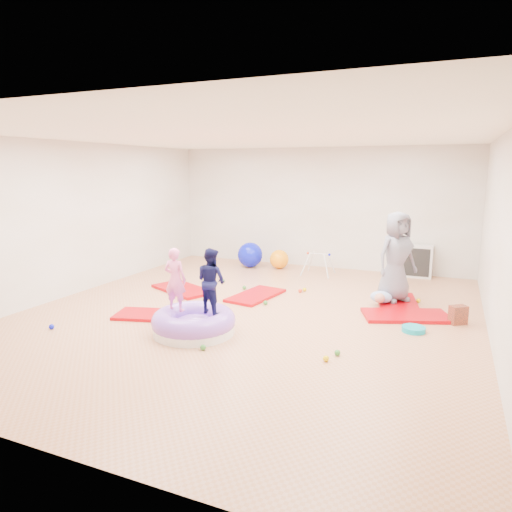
% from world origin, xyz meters
% --- Properties ---
extents(room, '(7.01, 8.01, 2.81)m').
position_xyz_m(room, '(0.00, 0.00, 1.40)').
color(room, tan).
rests_on(room, ground).
extents(gym_mat_front_left, '(1.30, 0.89, 0.05)m').
position_xyz_m(gym_mat_front_left, '(-1.34, -0.72, 0.02)').
color(gym_mat_front_left, '#A5000E').
rests_on(gym_mat_front_left, ground).
extents(gym_mat_mid_left, '(1.43, 1.11, 0.05)m').
position_xyz_m(gym_mat_mid_left, '(-1.75, 0.81, 0.03)').
color(gym_mat_mid_left, '#A5000E').
rests_on(gym_mat_mid_left, ground).
extents(gym_mat_center_back, '(0.80, 1.30, 0.05)m').
position_xyz_m(gym_mat_center_back, '(-0.29, 0.97, 0.03)').
color(gym_mat_center_back, '#A5000E').
rests_on(gym_mat_center_back, ground).
extents(gym_mat_right, '(1.46, 1.08, 0.05)m').
position_xyz_m(gym_mat_right, '(2.36, 0.82, 0.03)').
color(gym_mat_right, '#A5000E').
rests_on(gym_mat_right, ground).
extents(gym_mat_rear_right, '(0.88, 1.38, 0.05)m').
position_xyz_m(gym_mat_rear_right, '(2.15, 1.49, 0.03)').
color(gym_mat_rear_right, '#A5000E').
rests_on(gym_mat_rear_right, ground).
extents(inflatable_cushion, '(1.19, 1.19, 0.38)m').
position_xyz_m(inflatable_cushion, '(-0.36, -1.11, 0.15)').
color(inflatable_cushion, white).
rests_on(inflatable_cushion, ground).
extents(child_pink, '(0.34, 0.23, 0.92)m').
position_xyz_m(child_pink, '(-0.65, -1.10, 0.81)').
color(child_pink, pink).
rests_on(child_pink, inflatable_cushion).
extents(child_navy, '(0.54, 0.48, 0.93)m').
position_xyz_m(child_navy, '(-0.13, -0.98, 0.81)').
color(child_navy, '#0D0D37').
rests_on(child_navy, inflatable_cushion).
extents(adult_caregiver, '(0.88, 0.89, 1.55)m').
position_xyz_m(adult_caregiver, '(2.08, 1.55, 0.83)').
color(adult_caregiver, slate).
rests_on(adult_caregiver, gym_mat_rear_right).
extents(infant, '(0.36, 0.37, 0.21)m').
position_xyz_m(infant, '(1.90, 1.25, 0.16)').
color(infant, '#8DA9E0').
rests_on(infant, gym_mat_rear_right).
extents(ball_pit_balls, '(4.91, 3.62, 0.08)m').
position_xyz_m(ball_pit_balls, '(0.24, 0.27, 0.04)').
color(ball_pit_balls, '#0810CD').
rests_on(ball_pit_balls, ground).
extents(exercise_ball_blue, '(0.59, 0.59, 0.59)m').
position_xyz_m(exercise_ball_blue, '(-1.44, 3.29, 0.30)').
color(exercise_ball_blue, '#0810CD').
rests_on(exercise_ball_blue, ground).
extents(exercise_ball_orange, '(0.45, 0.45, 0.45)m').
position_xyz_m(exercise_ball_orange, '(-0.74, 3.40, 0.22)').
color(exercise_ball_orange, orange).
rests_on(exercise_ball_orange, ground).
extents(infant_play_gym, '(0.65, 0.62, 0.50)m').
position_xyz_m(infant_play_gym, '(0.29, 3.07, 0.33)').
color(infant_play_gym, silver).
rests_on(infant_play_gym, ground).
extents(cube_shelf, '(0.70, 0.34, 0.70)m').
position_xyz_m(cube_shelf, '(2.25, 3.79, 0.35)').
color(cube_shelf, silver).
rests_on(cube_shelf, ground).
extents(balance_disc, '(0.33, 0.33, 0.07)m').
position_xyz_m(balance_disc, '(2.52, 0.19, 0.04)').
color(balance_disc, '#0A96B1').
rests_on(balance_disc, ground).
extents(backpack, '(0.29, 0.27, 0.29)m').
position_xyz_m(backpack, '(3.10, 0.80, 0.14)').
color(backpack, '#A83B1A').
rests_on(backpack, ground).
extents(yellow_toy, '(0.22, 0.22, 0.03)m').
position_xyz_m(yellow_toy, '(-0.54, -0.70, 0.02)').
color(yellow_toy, '#DCBF00').
rests_on(yellow_toy, ground).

